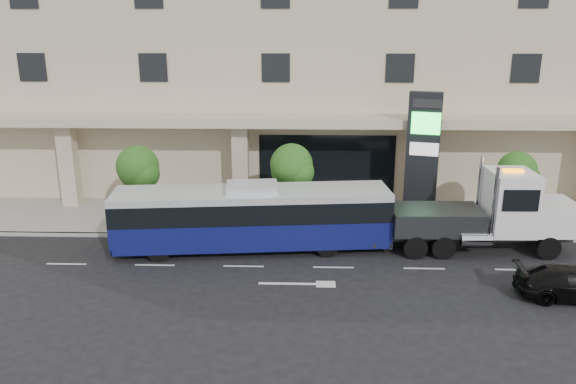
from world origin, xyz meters
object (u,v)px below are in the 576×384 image
Objects in this scene: tow_truck at (490,214)px; signage_pylon at (422,155)px; black_sedan at (575,283)px; city_bus at (252,216)px.

signage_pylon is (-2.42, 4.33, 1.83)m from tow_truck.
tow_truck reaches higher than black_sedan.
tow_truck is at bearing -45.62° from signage_pylon.
signage_pylon reaches higher than tow_truck.
city_bus is 1.91× the size of signage_pylon.
black_sedan is (1.88, -4.88, -1.15)m from tow_truck.
black_sedan is (13.04, -4.66, -1.01)m from city_bus.
city_bus is 1.37× the size of tow_truck.
tow_truck is at bearing -4.80° from city_bus.
tow_truck is 1.40× the size of signage_pylon.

